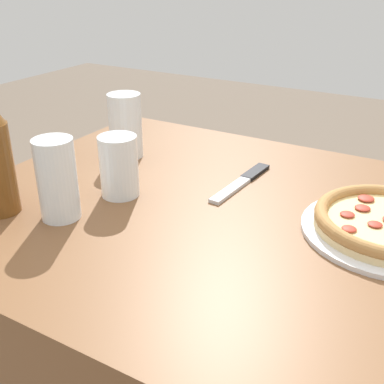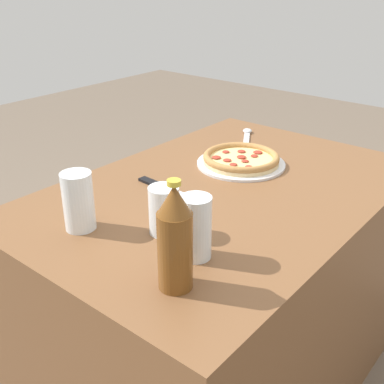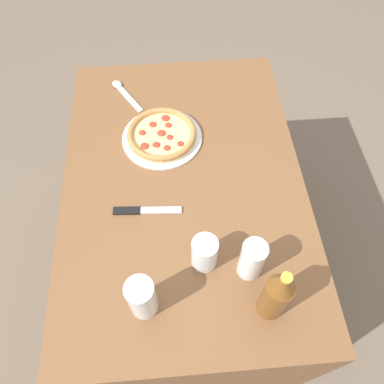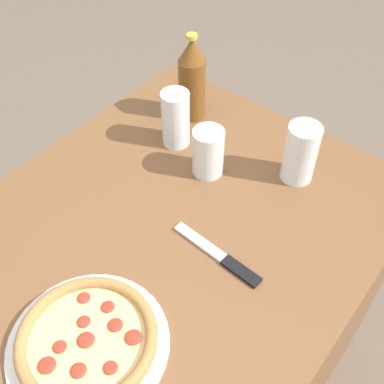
{
  "view_description": "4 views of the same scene",
  "coord_description": "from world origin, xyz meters",
  "px_view_note": "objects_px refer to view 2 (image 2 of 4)",
  "views": [
    {
      "loc": [
        -0.24,
        0.68,
        1.16
      ],
      "look_at": [
        0.15,
        0.02,
        0.79
      ],
      "focal_mm": 45.0,
      "sensor_mm": 36.0,
      "label": 1
    },
    {
      "loc": [
        1.01,
        0.72,
        1.33
      ],
      "look_at": [
        0.14,
        0.0,
        0.8
      ],
      "focal_mm": 45.0,
      "sensor_mm": 36.0,
      "label": 2
    },
    {
      "loc": [
        0.69,
        -0.03,
        1.76
      ],
      "look_at": [
        0.11,
        0.02,
        0.85
      ],
      "focal_mm": 35.0,
      "sensor_mm": 36.0,
      "label": 3
    },
    {
      "loc": [
        -0.35,
        -0.43,
        1.54
      ],
      "look_at": [
        0.18,
        -0.01,
        0.81
      ],
      "focal_mm": 45.0,
      "sensor_mm": 36.0,
      "label": 4
    }
  ],
  "objects_px": {
    "glass_orange_juice": "(196,231)",
    "glass_lemonade": "(79,204)",
    "beer_bottle": "(175,239)",
    "knife": "(164,188)",
    "pizza_margherita": "(241,160)",
    "glass_water": "(164,213)",
    "spoon": "(247,135)"
  },
  "relations": [
    {
      "from": "glass_orange_juice",
      "to": "glass_lemonade",
      "type": "bearing_deg",
      "value": -74.95
    },
    {
      "from": "beer_bottle",
      "to": "knife",
      "type": "relative_size",
      "value": 1.08
    },
    {
      "from": "pizza_margherita",
      "to": "glass_water",
      "type": "bearing_deg",
      "value": 12.19
    },
    {
      "from": "pizza_margherita",
      "to": "beer_bottle",
      "type": "distance_m",
      "value": 0.67
    },
    {
      "from": "glass_water",
      "to": "pizza_margherita",
      "type": "bearing_deg",
      "value": -167.81
    },
    {
      "from": "beer_bottle",
      "to": "spoon",
      "type": "bearing_deg",
      "value": -154.85
    },
    {
      "from": "glass_lemonade",
      "to": "knife",
      "type": "height_order",
      "value": "glass_lemonade"
    },
    {
      "from": "glass_orange_juice",
      "to": "glass_water",
      "type": "xyz_separation_m",
      "value": [
        -0.03,
        -0.12,
        -0.01
      ]
    },
    {
      "from": "spoon",
      "to": "pizza_margherita",
      "type": "bearing_deg",
      "value": 29.8
    },
    {
      "from": "glass_water",
      "to": "spoon",
      "type": "relative_size",
      "value": 0.64
    },
    {
      "from": "glass_water",
      "to": "glass_lemonade",
      "type": "bearing_deg",
      "value": -56.42
    },
    {
      "from": "pizza_margherita",
      "to": "glass_lemonade",
      "type": "xyz_separation_m",
      "value": [
        0.58,
        -0.07,
        0.05
      ]
    },
    {
      "from": "glass_orange_juice",
      "to": "glass_water",
      "type": "distance_m",
      "value": 0.13
    },
    {
      "from": "beer_bottle",
      "to": "knife",
      "type": "bearing_deg",
      "value": -134.44
    },
    {
      "from": "glass_orange_juice",
      "to": "knife",
      "type": "xyz_separation_m",
      "value": [
        -0.21,
        -0.29,
        -0.06
      ]
    },
    {
      "from": "glass_water",
      "to": "beer_bottle",
      "type": "height_order",
      "value": "beer_bottle"
    },
    {
      "from": "glass_water",
      "to": "beer_bottle",
      "type": "bearing_deg",
      "value": 48.35
    },
    {
      "from": "glass_lemonade",
      "to": "knife",
      "type": "relative_size",
      "value": 0.68
    },
    {
      "from": "knife",
      "to": "beer_bottle",
      "type": "bearing_deg",
      "value": 45.56
    },
    {
      "from": "glass_water",
      "to": "knife",
      "type": "height_order",
      "value": "glass_water"
    },
    {
      "from": "glass_orange_juice",
      "to": "spoon",
      "type": "xyz_separation_m",
      "value": [
        -0.75,
        -0.36,
        -0.06
      ]
    },
    {
      "from": "pizza_margherita",
      "to": "glass_orange_juice",
      "type": "distance_m",
      "value": 0.55
    },
    {
      "from": "glass_lemonade",
      "to": "spoon",
      "type": "distance_m",
      "value": 0.83
    },
    {
      "from": "glass_lemonade",
      "to": "glass_orange_juice",
      "type": "height_order",
      "value": "same"
    },
    {
      "from": "glass_water",
      "to": "beer_bottle",
      "type": "distance_m",
      "value": 0.22
    },
    {
      "from": "glass_orange_juice",
      "to": "knife",
      "type": "relative_size",
      "value": 0.67
    },
    {
      "from": "pizza_margherita",
      "to": "beer_bottle",
      "type": "relative_size",
      "value": 1.22
    },
    {
      "from": "pizza_margherita",
      "to": "glass_lemonade",
      "type": "bearing_deg",
      "value": -6.7
    },
    {
      "from": "glass_lemonade",
      "to": "glass_orange_juice",
      "type": "bearing_deg",
      "value": 105.05
    },
    {
      "from": "glass_lemonade",
      "to": "knife",
      "type": "bearing_deg",
      "value": 179.72
    },
    {
      "from": "spoon",
      "to": "glass_lemonade",
      "type": "bearing_deg",
      "value": 5.06
    },
    {
      "from": "knife",
      "to": "glass_lemonade",
      "type": "bearing_deg",
      "value": -0.28
    }
  ]
}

